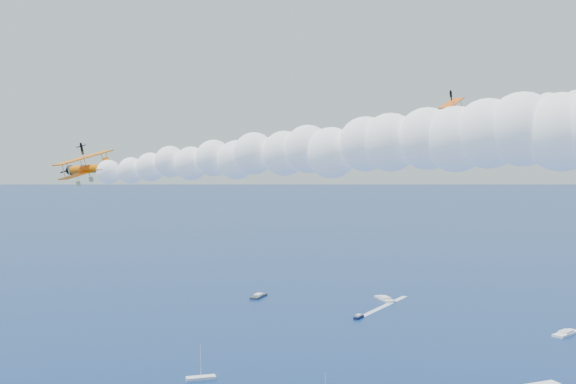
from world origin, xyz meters
The scene contains 4 objects.
biplane_lead centered at (4.76, 40.92, 60.92)m, with size 6.42×7.20×4.34m, color #FF5705, non-canonical shape.
biplane_trail centered at (-22.66, 7.46, 54.66)m, with size 6.42×7.20×4.34m, color #FF6D05, non-canonical shape.
smoke_trail_trail centered at (3.73, 6.49, 56.64)m, with size 52.45×7.40×9.64m, color white, non-canonical shape.
boat_wakes centered at (-28.54, 123.64, 0.03)m, with size 88.98×168.13×0.04m.
Camera 1 is at (35.80, -50.08, 57.65)m, focal length 48.41 mm.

